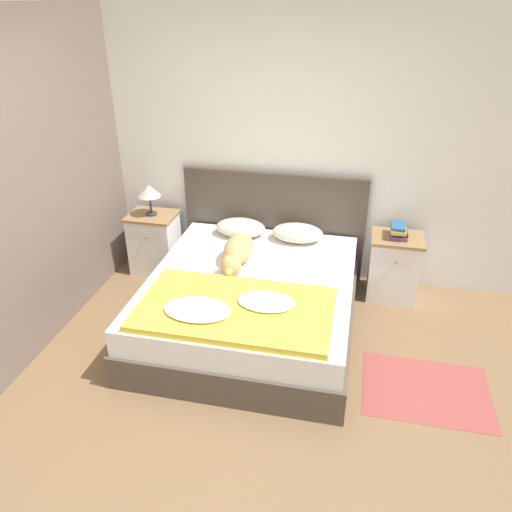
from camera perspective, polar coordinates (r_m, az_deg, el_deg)
ground_plane at (r=3.68m, az=-4.77°, el=-17.44°), size 16.00×16.00×0.00m
wall_back at (r=4.83m, az=1.98°, el=12.00°), size 9.00×0.06×2.55m
wall_side_left at (r=4.46m, az=-21.79°, el=8.62°), size 0.06×3.10×2.55m
bed at (r=4.30m, az=-0.56°, el=-5.38°), size 1.73×1.97×0.50m
headboard at (r=5.01m, az=1.99°, el=3.98°), size 1.81×0.06×1.10m
nightstand_left at (r=5.25m, az=-11.50°, el=1.54°), size 0.47×0.40×0.63m
nightstand_right at (r=4.87m, az=15.45°, el=-1.19°), size 0.47×0.40×0.63m
pillow_left at (r=4.85m, az=-1.77°, el=3.26°), size 0.48×0.32×0.16m
pillow_right at (r=4.75m, az=4.78°, el=2.65°), size 0.48×0.32×0.16m
quilt at (r=3.72m, az=-2.55°, el=-6.01°), size 1.44×0.84×0.09m
dog at (r=4.34m, az=-2.13°, el=0.46°), size 0.25×0.68×0.23m
book_stack at (r=4.71m, az=16.01°, el=2.79°), size 0.17×0.24×0.12m
table_lamp at (r=5.03m, az=-12.12°, el=7.20°), size 0.23×0.23×0.31m
rug at (r=4.02m, az=18.88°, el=-14.31°), size 0.92×0.70×0.00m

